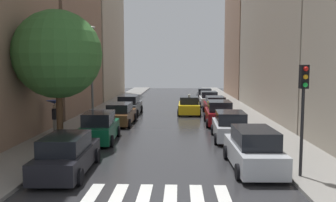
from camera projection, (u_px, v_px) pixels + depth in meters
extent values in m
cube|color=#2B2B2D|center=(171.00, 113.00, 33.20)|extent=(28.00, 72.00, 0.04)
cube|color=gray|center=(103.00, 112.00, 33.40)|extent=(3.00, 72.00, 0.15)
cube|color=gray|center=(241.00, 112.00, 32.98)|extent=(3.00, 72.00, 0.15)
cube|color=silver|center=(92.00, 195.00, 12.13)|extent=(0.45, 2.20, 0.01)
cube|color=silver|center=(118.00, 195.00, 12.10)|extent=(0.45, 2.20, 0.01)
cube|color=silver|center=(144.00, 195.00, 12.07)|extent=(0.45, 2.20, 0.01)
cube|color=silver|center=(170.00, 196.00, 12.04)|extent=(0.45, 2.20, 0.01)
cube|color=silver|center=(197.00, 196.00, 12.01)|extent=(0.45, 2.20, 0.01)
cube|color=silver|center=(223.00, 196.00, 11.99)|extent=(0.45, 2.20, 0.01)
cube|color=#8C6B56|center=(53.00, 9.00, 32.86)|extent=(6.00, 13.17, 19.25)
cube|color=#B2A38C|center=(93.00, 29.00, 47.89)|extent=(6.00, 15.55, 18.81)
cube|color=#9E9384|center=(295.00, 0.00, 31.30)|extent=(6.00, 21.25, 20.43)
cube|color=#8C6B56|center=(252.00, 29.00, 49.77)|extent=(6.00, 14.40, 19.00)
cube|color=black|center=(68.00, 159.00, 14.58)|extent=(1.88, 4.79, 0.80)
cube|color=black|center=(65.00, 143.00, 14.27)|extent=(1.61, 2.65, 0.65)
cylinder|color=black|center=(58.00, 156.00, 16.17)|extent=(0.24, 0.65, 0.64)
cylinder|color=black|center=(97.00, 156.00, 16.16)|extent=(0.24, 0.65, 0.64)
cylinder|color=black|center=(32.00, 177.00, 13.06)|extent=(0.24, 0.65, 0.64)
cylinder|color=black|center=(79.00, 177.00, 13.05)|extent=(0.24, 0.65, 0.64)
cube|color=#0C4C2D|center=(100.00, 131.00, 20.64)|extent=(1.94, 4.47, 0.87)
cube|color=black|center=(99.00, 118.00, 20.34)|extent=(1.65, 2.48, 0.71)
cylinder|color=black|center=(90.00, 131.00, 22.10)|extent=(0.25, 0.65, 0.64)
cylinder|color=black|center=(118.00, 131.00, 22.12)|extent=(0.25, 0.65, 0.64)
cylinder|color=black|center=(79.00, 141.00, 19.21)|extent=(0.25, 0.65, 0.64)
cylinder|color=black|center=(111.00, 141.00, 19.23)|extent=(0.25, 0.65, 0.64)
cube|color=brown|center=(120.00, 117.00, 26.67)|extent=(1.83, 4.62, 0.79)
cube|color=black|center=(120.00, 108.00, 26.37)|extent=(1.59, 2.55, 0.65)
cylinder|color=black|center=(113.00, 117.00, 28.25)|extent=(0.23, 0.64, 0.64)
cylinder|color=black|center=(135.00, 117.00, 28.16)|extent=(0.23, 0.64, 0.64)
cylinder|color=black|center=(104.00, 123.00, 25.23)|extent=(0.23, 0.64, 0.64)
cylinder|color=black|center=(129.00, 123.00, 25.15)|extent=(0.23, 0.64, 0.64)
cube|color=#474C51|center=(129.00, 108.00, 32.06)|extent=(1.86, 4.78, 0.86)
cube|color=black|center=(129.00, 99.00, 31.74)|extent=(1.62, 2.64, 0.70)
cylinder|color=black|center=(123.00, 109.00, 33.69)|extent=(0.23, 0.64, 0.64)
cylinder|color=black|center=(141.00, 109.00, 33.60)|extent=(0.23, 0.64, 0.64)
cylinder|color=black|center=(116.00, 113.00, 30.56)|extent=(0.23, 0.64, 0.64)
cylinder|color=black|center=(137.00, 113.00, 30.48)|extent=(0.23, 0.64, 0.64)
cube|color=#B2B7BF|center=(253.00, 154.00, 15.19)|extent=(1.90, 4.76, 0.88)
cube|color=black|center=(255.00, 137.00, 14.87)|extent=(1.64, 2.63, 0.72)
cylinder|color=black|center=(226.00, 152.00, 16.78)|extent=(0.23, 0.64, 0.64)
cylinder|color=black|center=(264.00, 152.00, 16.76)|extent=(0.23, 0.64, 0.64)
cylinder|color=black|center=(239.00, 172.00, 13.68)|extent=(0.23, 0.64, 0.64)
cylinder|color=black|center=(285.00, 172.00, 13.66)|extent=(0.23, 0.64, 0.64)
cube|color=#B2B7BF|center=(230.00, 130.00, 21.18)|extent=(1.94, 4.31, 0.84)
cube|color=black|center=(230.00, 118.00, 20.89)|extent=(1.67, 2.39, 0.69)
cylinder|color=black|center=(213.00, 130.00, 22.66)|extent=(0.24, 0.65, 0.64)
cylinder|color=black|center=(242.00, 130.00, 22.55)|extent=(0.24, 0.65, 0.64)
cylinder|color=black|center=(216.00, 139.00, 19.86)|extent=(0.24, 0.65, 0.64)
cylinder|color=black|center=(249.00, 139.00, 19.75)|extent=(0.24, 0.65, 0.64)
cube|color=maroon|center=(219.00, 116.00, 26.63)|extent=(1.94, 4.54, 0.89)
cube|color=black|center=(219.00, 106.00, 26.32)|extent=(1.69, 2.51, 0.73)
cylinder|color=black|center=(205.00, 117.00, 28.18)|extent=(0.23, 0.64, 0.64)
cylinder|color=black|center=(229.00, 117.00, 28.09)|extent=(0.23, 0.64, 0.64)
cylinder|color=black|center=(208.00, 123.00, 25.22)|extent=(0.23, 0.64, 0.64)
cylinder|color=black|center=(234.00, 123.00, 25.13)|extent=(0.23, 0.64, 0.64)
cube|color=maroon|center=(215.00, 108.00, 32.30)|extent=(1.87, 4.38, 0.80)
cube|color=black|center=(215.00, 100.00, 32.01)|extent=(1.61, 2.42, 0.65)
cylinder|color=black|center=(204.00, 109.00, 33.76)|extent=(0.23, 0.64, 0.64)
cylinder|color=black|center=(222.00, 109.00, 33.74)|extent=(0.23, 0.64, 0.64)
cylinder|color=black|center=(207.00, 113.00, 30.91)|extent=(0.23, 0.64, 0.64)
cylinder|color=black|center=(227.00, 113.00, 30.89)|extent=(0.23, 0.64, 0.64)
cube|color=silver|center=(209.00, 101.00, 38.79)|extent=(1.91, 4.25, 0.79)
cube|color=black|center=(209.00, 94.00, 38.51)|extent=(1.67, 2.34, 0.64)
cylinder|color=black|center=(199.00, 102.00, 40.24)|extent=(0.22, 0.64, 0.64)
cylinder|color=black|center=(216.00, 102.00, 40.18)|extent=(0.22, 0.64, 0.64)
cylinder|color=black|center=(201.00, 104.00, 37.45)|extent=(0.22, 0.64, 0.64)
cylinder|color=black|center=(219.00, 104.00, 37.40)|extent=(0.22, 0.64, 0.64)
cube|color=black|center=(204.00, 96.00, 44.24)|extent=(1.89, 4.30, 0.76)
cube|color=black|center=(205.00, 91.00, 43.96)|extent=(1.63, 2.38, 0.63)
cylinder|color=black|center=(197.00, 97.00, 45.71)|extent=(0.24, 0.65, 0.64)
cylinder|color=black|center=(211.00, 97.00, 45.61)|extent=(0.24, 0.65, 0.64)
cylinder|color=black|center=(198.00, 99.00, 42.92)|extent=(0.24, 0.65, 0.64)
cylinder|color=black|center=(212.00, 99.00, 42.82)|extent=(0.24, 0.65, 0.64)
cube|color=yellow|center=(189.00, 108.00, 32.38)|extent=(1.92, 4.44, 0.80)
cube|color=black|center=(189.00, 100.00, 32.08)|extent=(1.67, 2.45, 0.65)
cube|color=#F2EDCC|center=(189.00, 95.00, 32.04)|extent=(0.21, 0.36, 0.18)
cylinder|color=black|center=(179.00, 108.00, 33.89)|extent=(0.23, 0.64, 0.64)
cylinder|color=black|center=(199.00, 109.00, 33.80)|extent=(0.23, 0.64, 0.64)
cylinder|color=black|center=(179.00, 112.00, 31.00)|extent=(0.23, 0.64, 0.64)
cylinder|color=black|center=(200.00, 113.00, 30.91)|extent=(0.23, 0.64, 0.64)
cylinder|color=gray|center=(55.00, 126.00, 22.57)|extent=(0.28, 0.28, 0.86)
cylinder|color=black|center=(55.00, 114.00, 22.49)|extent=(0.36, 0.36, 0.68)
sphere|color=tan|center=(55.00, 107.00, 22.44)|extent=(0.27, 0.27, 0.27)
cone|color=navy|center=(54.00, 102.00, 22.41)|extent=(1.01, 1.01, 0.20)
cylinder|color=#333338|center=(55.00, 108.00, 22.45)|extent=(0.02, 0.02, 0.77)
cylinder|color=#513823|center=(60.00, 117.00, 19.74)|extent=(0.36, 0.36, 2.83)
sphere|color=#366A30|center=(58.00, 54.00, 19.39)|extent=(4.84, 4.84, 4.84)
cylinder|color=black|center=(302.00, 133.00, 13.57)|extent=(0.12, 0.12, 3.40)
cube|color=black|center=(304.00, 77.00, 13.35)|extent=(0.30, 0.30, 0.90)
sphere|color=red|center=(306.00, 69.00, 13.14)|extent=(0.18, 0.18, 0.18)
sphere|color=#F2A519|center=(306.00, 77.00, 13.17)|extent=(0.18, 0.18, 0.18)
sphere|color=green|center=(305.00, 85.00, 13.20)|extent=(0.18, 0.18, 0.18)
cylinder|color=#595B60|center=(92.00, 78.00, 25.41)|extent=(0.16, 0.16, 6.79)
ellipsoid|color=beige|center=(91.00, 28.00, 25.05)|extent=(0.60, 0.28, 0.24)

